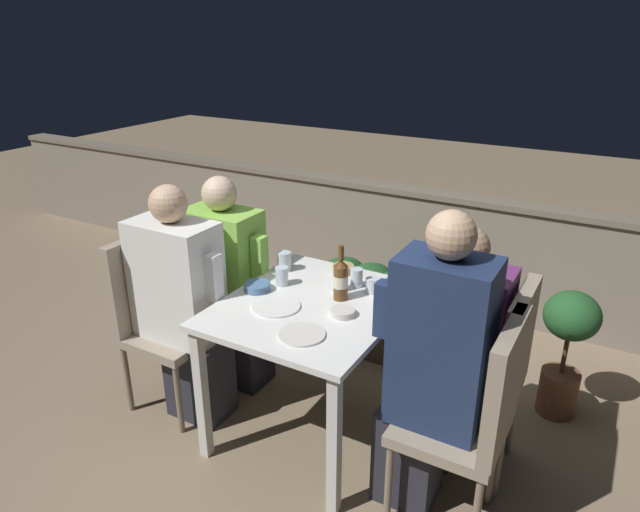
# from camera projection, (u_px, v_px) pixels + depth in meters

# --- Properties ---
(ground_plane) EXTENTS (16.00, 16.00, 0.00)m
(ground_plane) POSITION_uv_depth(u_px,v_px,m) (313.00, 427.00, 3.05)
(ground_plane) COLOR #847056
(parapet_wall) EXTENTS (9.00, 0.18, 0.87)m
(parapet_wall) POSITION_uv_depth(u_px,v_px,m) (430.00, 247.00, 4.27)
(parapet_wall) COLOR gray
(parapet_wall) RESTS_ON ground_plane
(dining_table) EXTENTS (0.82, 0.97, 0.74)m
(dining_table) POSITION_uv_depth(u_px,v_px,m) (313.00, 321.00, 2.80)
(dining_table) COLOR white
(dining_table) RESTS_ON ground_plane
(planter_hedge) EXTENTS (0.73, 0.47, 0.58)m
(planter_hedge) POSITION_uv_depth(u_px,v_px,m) (368.00, 301.00, 3.70)
(planter_hedge) COLOR brown
(planter_hedge) RESTS_ON ground_plane
(chair_left_near) EXTENTS (0.44, 0.43, 0.97)m
(chair_left_near) POSITION_uv_depth(u_px,v_px,m) (156.00, 308.00, 3.08)
(chair_left_near) COLOR gray
(chair_left_near) RESTS_ON ground_plane
(person_white_polo) EXTENTS (0.51, 0.26, 1.28)m
(person_white_polo) POSITION_uv_depth(u_px,v_px,m) (183.00, 305.00, 2.96)
(person_white_polo) COLOR #282833
(person_white_polo) RESTS_ON ground_plane
(chair_left_far) EXTENTS (0.44, 0.43, 0.97)m
(chair_left_far) POSITION_uv_depth(u_px,v_px,m) (203.00, 284.00, 3.36)
(chair_left_far) COLOR gray
(chair_left_far) RESTS_ON ground_plane
(person_green_blouse) EXTENTS (0.49, 0.26, 1.25)m
(person_green_blouse) POSITION_uv_depth(u_px,v_px,m) (230.00, 283.00, 3.25)
(person_green_blouse) COLOR #282833
(person_green_blouse) RESTS_ON ground_plane
(chair_right_near) EXTENTS (0.44, 0.43, 0.97)m
(chair_right_near) POSITION_uv_depth(u_px,v_px,m) (478.00, 409.00, 2.28)
(chair_right_near) COLOR gray
(chair_right_near) RESTS_ON ground_plane
(person_navy_jumper) EXTENTS (0.47, 0.26, 1.38)m
(person_navy_jumper) POSITION_uv_depth(u_px,v_px,m) (432.00, 368.00, 2.32)
(person_navy_jumper) COLOR #282833
(person_navy_jumper) RESTS_ON ground_plane
(chair_right_far) EXTENTS (0.44, 0.43, 0.97)m
(chair_right_far) POSITION_uv_depth(u_px,v_px,m) (494.00, 368.00, 2.54)
(chair_right_far) COLOR gray
(chair_right_far) RESTS_ON ground_plane
(person_purple_stripe) EXTENTS (0.50, 0.26, 1.22)m
(person_purple_stripe) POSITION_uv_depth(u_px,v_px,m) (449.00, 349.00, 2.63)
(person_purple_stripe) COLOR #282833
(person_purple_stripe) RESTS_ON ground_plane
(beer_bottle) EXTENTS (0.07, 0.07, 0.28)m
(beer_bottle) POSITION_uv_depth(u_px,v_px,m) (341.00, 279.00, 2.76)
(beer_bottle) COLOR brown
(beer_bottle) RESTS_ON dining_table
(plate_0) EXTENTS (0.23, 0.23, 0.01)m
(plate_0) POSITION_uv_depth(u_px,v_px,m) (276.00, 306.00, 2.72)
(plate_0) COLOR white
(plate_0) RESTS_ON dining_table
(plate_1) EXTENTS (0.21, 0.21, 0.01)m
(plate_1) POSITION_uv_depth(u_px,v_px,m) (302.00, 334.00, 2.47)
(plate_1) COLOR silver
(plate_1) RESTS_ON dining_table
(bowl_0) EXTENTS (0.12, 0.12, 0.04)m
(bowl_0) POSITION_uv_depth(u_px,v_px,m) (343.00, 268.00, 3.09)
(bowl_0) COLOR tan
(bowl_0) RESTS_ON dining_table
(bowl_1) EXTENTS (0.11, 0.11, 0.03)m
(bowl_1) POSITION_uv_depth(u_px,v_px,m) (343.00, 312.00, 2.64)
(bowl_1) COLOR beige
(bowl_1) RESTS_ON dining_table
(bowl_2) EXTENTS (0.13, 0.13, 0.04)m
(bowl_2) POSITION_uv_depth(u_px,v_px,m) (257.00, 286.00, 2.88)
(bowl_2) COLOR #4C709E
(bowl_2) RESTS_ON dining_table
(bowl_3) EXTENTS (0.15, 0.15, 0.05)m
(bowl_3) POSITION_uv_depth(u_px,v_px,m) (398.00, 285.00, 2.89)
(bowl_3) COLOR #4C709E
(bowl_3) RESTS_ON dining_table
(glass_cup_0) EXTENTS (0.07, 0.07, 0.10)m
(glass_cup_0) POSITION_uv_depth(u_px,v_px,m) (282.00, 276.00, 2.93)
(glass_cup_0) COLOR silver
(glass_cup_0) RESTS_ON dining_table
(glass_cup_1) EXTENTS (0.07, 0.07, 0.11)m
(glass_cup_1) POSITION_uv_depth(u_px,v_px,m) (284.00, 261.00, 3.10)
(glass_cup_1) COLOR silver
(glass_cup_1) RESTS_ON dining_table
(glass_cup_2) EXTENTS (0.07, 0.07, 0.08)m
(glass_cup_2) POSITION_uv_depth(u_px,v_px,m) (372.00, 286.00, 2.85)
(glass_cup_2) COLOR silver
(glass_cup_2) RESTS_ON dining_table
(glass_cup_3) EXTENTS (0.06, 0.06, 0.11)m
(glass_cup_3) POSITION_uv_depth(u_px,v_px,m) (337.00, 281.00, 2.86)
(glass_cup_3) COLOR silver
(glass_cup_3) RESTS_ON dining_table
(glass_cup_4) EXTENTS (0.06, 0.06, 0.10)m
(glass_cup_4) POSITION_uv_depth(u_px,v_px,m) (357.00, 278.00, 2.92)
(glass_cup_4) COLOR silver
(glass_cup_4) RESTS_ON dining_table
(potted_plant) EXTENTS (0.29, 0.29, 0.73)m
(potted_plant) POSITION_uv_depth(u_px,v_px,m) (567.00, 342.00, 3.00)
(potted_plant) COLOR brown
(potted_plant) RESTS_ON ground_plane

